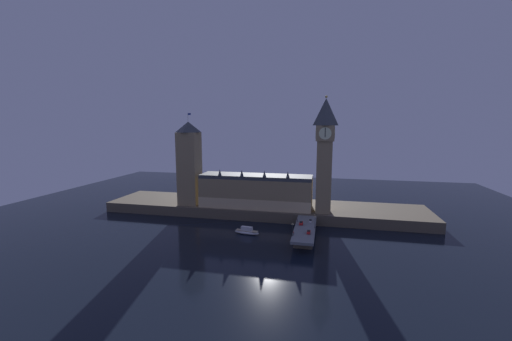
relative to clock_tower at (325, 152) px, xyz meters
The scene contains 14 objects.
ground_plane 66.69m from the clock_tower, 147.81° to the right, with size 400.00×400.00×0.00m, color black.
embankment 60.32m from the clock_tower, 162.78° to the left, with size 220.00×42.00×6.71m.
parliament_hall 52.61m from the clock_tower, behind, with size 74.79×20.13×26.18m.
clock_tower is the anchor object (origin of this frame).
victoria_tower 91.82m from the clock_tower, behind, with size 13.74×13.74×63.17m.
bridge 52.38m from the clock_tower, 106.51° to the right, with size 11.19×46.00×6.15m.
car_northbound_lead 47.84m from the clock_tower, 114.05° to the right, with size 2.12×4.71×1.59m.
car_southbound_lead 55.95m from the clock_tower, 99.55° to the right, with size 1.90×4.10×1.58m.
car_southbound_trail 44.05m from the clock_tower, 108.29° to the right, with size 1.89×4.22×1.33m.
pedestrian_near_rail 59.97m from the clock_tower, 107.78° to the right, with size 0.38×0.38×1.85m.
pedestrian_far_rail 45.92m from the clock_tower, 123.39° to the right, with size 0.38×0.38×1.85m.
street_lamp_near 59.44m from the clock_tower, 107.61° to the right, with size 1.34×0.60×6.58m.
street_lamp_mid 46.81m from the clock_tower, 97.16° to the right, with size 1.34×0.60×6.85m.
boat_upstream 68.29m from the clock_tower, 142.77° to the right, with size 14.94×5.41×4.46m.
Camera 1 is at (41.74, -171.90, 61.58)m, focal length 22.00 mm.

